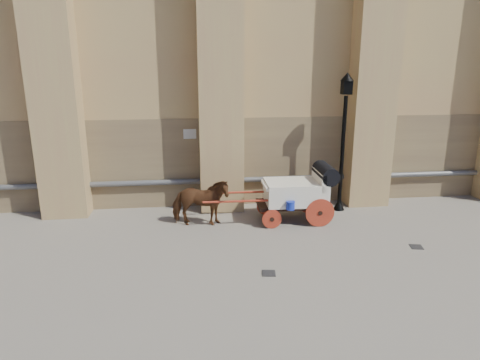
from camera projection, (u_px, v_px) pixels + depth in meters
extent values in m
plane|color=slate|center=(271.00, 252.00, 11.14)|extent=(90.00, 90.00, 0.00)
cube|color=olive|center=(306.00, 159.00, 14.93)|extent=(44.00, 0.35, 3.00)
cylinder|color=#59595B|center=(307.00, 178.00, 14.83)|extent=(42.00, 0.18, 0.18)
cube|color=beige|center=(190.00, 134.00, 14.04)|extent=(0.42, 0.04, 0.32)
imported|color=brown|center=(200.00, 203.00, 12.78)|extent=(1.79, 0.95, 1.46)
cube|color=black|center=(292.00, 204.00, 13.25)|extent=(2.15, 1.01, 0.12)
cube|color=white|center=(295.00, 192.00, 13.16)|extent=(1.86, 1.25, 0.68)
cube|color=white|center=(319.00, 179.00, 13.12)|extent=(0.17, 1.21, 0.53)
cube|color=white|center=(269.00, 185.00, 13.01)|extent=(0.36, 1.07, 0.10)
cylinder|color=black|center=(326.00, 173.00, 13.09)|extent=(0.57, 1.22, 0.54)
cylinder|color=#AC321D|center=(320.00, 213.00, 12.77)|extent=(0.87, 0.07, 0.87)
cylinder|color=#AC321D|center=(310.00, 200.00, 13.92)|extent=(0.87, 0.07, 0.87)
cylinder|color=#AC321D|center=(272.00, 219.00, 12.67)|extent=(0.58, 0.07, 0.58)
cylinder|color=#AC321D|center=(266.00, 206.00, 13.83)|extent=(0.58, 0.07, 0.58)
cylinder|color=#AC321D|center=(242.00, 201.00, 12.61)|extent=(2.33, 0.11, 0.07)
cylinder|color=#AC321D|center=(239.00, 192.00, 13.44)|extent=(2.33, 0.11, 0.07)
cylinder|color=#182EB0|center=(291.00, 205.00, 12.53)|extent=(0.25, 0.25, 0.25)
cylinder|color=black|center=(342.00, 155.00, 13.85)|extent=(0.13, 0.13, 3.77)
cone|color=black|center=(339.00, 204.00, 14.30)|extent=(0.38, 0.38, 0.38)
cube|color=black|center=(347.00, 87.00, 13.27)|extent=(0.29, 0.29, 0.44)
cone|color=black|center=(347.00, 77.00, 13.18)|extent=(0.42, 0.42, 0.25)
cube|color=black|center=(269.00, 273.00, 10.04)|extent=(0.36, 0.36, 0.01)
cube|color=black|center=(416.00, 247.00, 11.46)|extent=(0.38, 0.38, 0.01)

